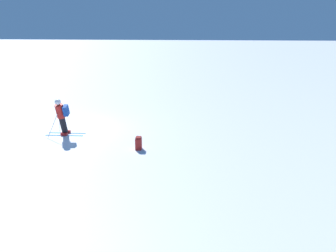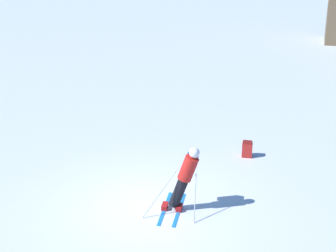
# 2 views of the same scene
# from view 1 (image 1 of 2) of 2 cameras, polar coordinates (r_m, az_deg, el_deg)

# --- Properties ---
(ground_plane) EXTENTS (300.00, 300.00, 0.00)m
(ground_plane) POSITION_cam_1_polar(r_m,az_deg,el_deg) (15.71, -16.33, -0.66)
(ground_plane) COLOR white
(skier) EXTENTS (1.30, 1.70, 1.75)m
(skier) POSITION_cam_1_polar(r_m,az_deg,el_deg) (14.58, -18.02, 1.79)
(skier) COLOR #1E7AC6
(skier) RESTS_ON ground
(spare_backpack) EXTENTS (0.31, 0.24, 0.50)m
(spare_backpack) POSITION_cam_1_polar(r_m,az_deg,el_deg) (12.62, -5.15, -3.01)
(spare_backpack) COLOR #AD231E
(spare_backpack) RESTS_ON ground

